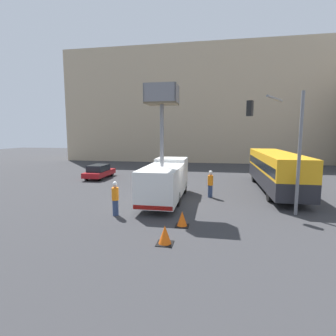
{
  "coord_description": "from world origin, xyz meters",
  "views": [
    {
      "loc": [
        2.57,
        -16.44,
        4.47
      ],
      "look_at": [
        -0.63,
        1.37,
        2.1
      ],
      "focal_mm": 28.0,
      "sensor_mm": 36.0,
      "label": 1
    }
  ],
  "objects": [
    {
      "name": "ground_plane",
      "position": [
        0.0,
        0.0,
        0.0
      ],
      "size": [
        120.0,
        120.0,
        0.0
      ],
      "primitive_type": "plane",
      "color": "#333335"
    },
    {
      "name": "utility_truck",
      "position": [
        -0.63,
        0.43,
        1.57
      ],
      "size": [
        2.22,
        7.31,
        7.36
      ],
      "color": "silver",
      "rests_on": "ground_plane"
    },
    {
      "name": "traffic_cone_near_truck",
      "position": [
        1.07,
        -4.22,
        0.35
      ],
      "size": [
        0.65,
        0.65,
        0.74
      ],
      "color": "black",
      "rests_on": "ground_plane"
    },
    {
      "name": "road_worker_directing",
      "position": [
        2.3,
        1.96,
        0.97
      ],
      "size": [
        0.38,
        0.38,
        1.92
      ],
      "rotation": [
        0.0,
        0.0,
        0.13
      ],
      "color": "navy",
      "rests_on": "ground_plane"
    },
    {
      "name": "building_backdrop_far",
      "position": [
        0.0,
        29.12,
        8.97
      ],
      "size": [
        44.0,
        10.0,
        17.94
      ],
      "color": "tan",
      "rests_on": "ground_plane"
    },
    {
      "name": "traffic_cone_mid_road",
      "position": [
        0.64,
        -6.41,
        0.37
      ],
      "size": [
        0.68,
        0.68,
        0.78
      ],
      "color": "black",
      "rests_on": "ground_plane"
    },
    {
      "name": "traffic_light_pole",
      "position": [
        6.22,
        -0.84,
        4.46
      ],
      "size": [
        2.82,
        2.57,
        6.72
      ],
      "color": "slate",
      "rests_on": "ground_plane"
    },
    {
      "name": "city_bus",
      "position": [
        7.28,
        5.11,
        1.79
      ],
      "size": [
        2.44,
        11.81,
        3.01
      ],
      "rotation": [
        0.0,
        0.0,
        1.33
      ],
      "color": "#232328",
      "rests_on": "ground_plane"
    },
    {
      "name": "road_worker_near_truck",
      "position": [
        -2.75,
        -3.18,
        0.96
      ],
      "size": [
        0.38,
        0.38,
        1.9
      ],
      "rotation": [
        0.0,
        0.0,
        5.97
      ],
      "color": "navy",
      "rests_on": "ground_plane"
    },
    {
      "name": "parked_car_curbside",
      "position": [
        -8.92,
        8.1,
        0.71
      ],
      "size": [
        1.75,
        4.31,
        1.38
      ],
      "color": "maroon",
      "rests_on": "ground_plane"
    }
  ]
}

